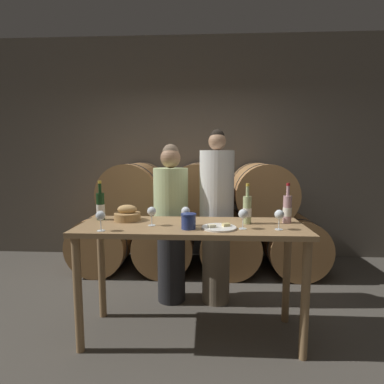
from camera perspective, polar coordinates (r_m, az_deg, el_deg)
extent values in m
plane|color=#4C473F|center=(2.80, -0.14, -25.53)|extent=(10.00, 10.00, 0.00)
cube|color=#60594F|center=(4.50, 1.30, 8.15)|extent=(10.00, 0.12, 3.20)
cylinder|color=#9E7042|center=(4.28, -16.05, -8.70)|extent=(0.74, 0.96, 0.74)
cylinder|color=#2D2D33|center=(4.00, -17.49, -9.84)|extent=(0.75, 0.02, 0.75)
cylinder|color=#2D2D33|center=(4.56, -14.80, -7.69)|extent=(0.75, 0.02, 0.75)
cylinder|color=#9E7042|center=(4.09, -4.87, -9.17)|extent=(0.74, 0.96, 0.74)
cylinder|color=#2D2D33|center=(3.80, -5.50, -10.45)|extent=(0.75, 0.02, 0.75)
cylinder|color=#2D2D33|center=(4.39, -4.32, -8.07)|extent=(0.75, 0.02, 0.75)
cylinder|color=#9E7042|center=(4.07, 6.94, -9.31)|extent=(0.74, 0.96, 0.74)
cylinder|color=#2D2D33|center=(3.77, 7.27, -10.61)|extent=(0.75, 0.02, 0.75)
cylinder|color=#2D2D33|center=(4.36, 6.65, -8.18)|extent=(0.75, 0.02, 0.75)
cylinder|color=#9E7042|center=(4.21, 18.41, -9.06)|extent=(0.74, 0.96, 0.74)
cylinder|color=#2D2D33|center=(3.92, 19.61, -10.27)|extent=(0.75, 0.02, 0.75)
cylinder|color=#2D2D33|center=(4.49, 17.36, -8.00)|extent=(0.75, 0.02, 0.75)
cylinder|color=#9E7042|center=(4.04, -10.80, 0.15)|extent=(0.74, 0.96, 0.74)
cylinder|color=#2D2D33|center=(3.74, -11.90, -0.41)|extent=(0.75, 0.02, 0.75)
cylinder|color=#2D2D33|center=(4.33, -9.84, 0.63)|extent=(0.75, 0.02, 0.75)
cylinder|color=#9E7042|center=(3.92, 1.04, 0.08)|extent=(0.74, 0.96, 0.74)
cylinder|color=#2D2D33|center=(3.62, 0.88, -0.50)|extent=(0.75, 0.02, 0.75)
cylinder|color=#2D2D33|center=(4.23, 1.17, 0.58)|extent=(0.75, 0.02, 0.75)
cylinder|color=#9E7042|center=(3.98, 13.03, 0.01)|extent=(0.74, 0.96, 0.74)
cylinder|color=#2D2D33|center=(3.69, 13.86, -0.57)|extent=(0.75, 0.02, 0.75)
cylinder|color=#2D2D33|center=(4.29, 12.31, 0.50)|extent=(0.75, 0.02, 0.75)
cylinder|color=#99754C|center=(2.55, -20.90, -17.87)|extent=(0.06, 0.06, 0.91)
cylinder|color=#99754C|center=(2.46, 20.75, -18.77)|extent=(0.06, 0.06, 0.91)
cylinder|color=#99754C|center=(2.98, -16.83, -13.96)|extent=(0.06, 0.06, 0.91)
cylinder|color=#99754C|center=(2.91, 17.59, -14.52)|extent=(0.06, 0.06, 0.91)
cube|color=#99754C|center=(2.43, -0.15, -6.68)|extent=(1.81, 0.63, 0.04)
cylinder|color=#232326|center=(3.20, -3.94, -13.53)|extent=(0.29, 0.29, 0.77)
cylinder|color=beige|center=(3.03, -4.05, -1.20)|extent=(0.35, 0.35, 0.61)
sphere|color=#997051|center=(3.00, -4.11, 6.49)|extent=(0.20, 0.20, 0.20)
sphere|color=#75604C|center=(3.01, -4.09, 7.54)|extent=(0.16, 0.16, 0.16)
cylinder|color=#756651|center=(3.17, 4.60, -12.84)|extent=(0.28, 0.28, 0.87)
cylinder|color=silver|center=(3.00, 4.74, 1.30)|extent=(0.34, 0.34, 0.69)
sphere|color=#997051|center=(2.98, 4.83, 9.56)|extent=(0.17, 0.17, 0.17)
sphere|color=black|center=(3.00, 4.83, 10.47)|extent=(0.14, 0.14, 0.14)
cylinder|color=#193819|center=(2.71, -17.02, -2.64)|extent=(0.07, 0.07, 0.23)
cylinder|color=#193819|center=(2.69, -17.14, 0.69)|extent=(0.03, 0.03, 0.08)
cylinder|color=gold|center=(2.69, -17.18, 1.81)|extent=(0.03, 0.03, 0.02)
cylinder|color=white|center=(2.71, -17.01, -3.03)|extent=(0.07, 0.07, 0.07)
cylinder|color=#ADBC7F|center=(2.48, 10.45, -3.40)|extent=(0.07, 0.07, 0.22)
cylinder|color=#ADBC7F|center=(2.46, 10.53, 0.13)|extent=(0.03, 0.03, 0.08)
cylinder|color=gold|center=(2.46, 10.56, 1.36)|extent=(0.03, 0.03, 0.02)
cylinder|color=white|center=(2.49, 10.45, -3.81)|extent=(0.07, 0.07, 0.07)
cylinder|color=#BC8E93|center=(2.59, 17.69, -3.18)|extent=(0.07, 0.07, 0.23)
cylinder|color=#BC8E93|center=(2.57, 17.82, 0.22)|extent=(0.03, 0.03, 0.08)
cylinder|color=maroon|center=(2.56, 17.86, 1.39)|extent=(0.03, 0.03, 0.02)
cylinder|color=white|center=(2.59, 17.67, -3.57)|extent=(0.07, 0.07, 0.07)
cylinder|color=navy|center=(2.28, -0.67, -5.58)|extent=(0.11, 0.11, 0.12)
cylinder|color=navy|center=(2.27, -0.67, -4.27)|extent=(0.12, 0.12, 0.01)
cylinder|color=#A87F4C|center=(2.63, -12.20, -4.62)|extent=(0.22, 0.22, 0.07)
ellipsoid|color=tan|center=(2.62, -12.24, -3.23)|extent=(0.17, 0.10, 0.08)
cylinder|color=white|center=(2.31, 5.16, -6.77)|extent=(0.27, 0.27, 0.01)
cube|color=#E0CC7F|center=(2.33, 6.50, -6.21)|extent=(0.07, 0.06, 0.02)
cube|color=beige|center=(2.28, 3.79, -6.47)|extent=(0.07, 0.06, 0.02)
cylinder|color=white|center=(2.33, -16.92, -7.06)|extent=(0.06, 0.06, 0.00)
cylinder|color=white|center=(2.32, -16.96, -6.03)|extent=(0.01, 0.01, 0.08)
sphere|color=white|center=(2.31, -17.02, -4.31)|extent=(0.07, 0.07, 0.07)
cylinder|color=white|center=(2.42, -7.65, -6.31)|extent=(0.06, 0.06, 0.00)
cylinder|color=white|center=(2.41, -7.67, -5.32)|extent=(0.01, 0.01, 0.08)
sphere|color=white|center=(2.39, -7.70, -3.65)|extent=(0.07, 0.07, 0.07)
cylinder|color=white|center=(2.40, -1.22, -6.35)|extent=(0.06, 0.06, 0.00)
cylinder|color=white|center=(2.39, -1.22, -5.35)|extent=(0.01, 0.01, 0.08)
sphere|color=white|center=(2.38, -1.22, -3.67)|extent=(0.07, 0.07, 0.07)
cylinder|color=white|center=(2.32, 9.65, -6.89)|extent=(0.06, 0.06, 0.00)
cylinder|color=white|center=(2.31, 9.67, -5.86)|extent=(0.01, 0.01, 0.08)
sphere|color=white|center=(2.30, 9.71, -4.13)|extent=(0.07, 0.07, 0.07)
cylinder|color=white|center=(2.36, 16.19, -6.84)|extent=(0.06, 0.06, 0.00)
cylinder|color=white|center=(2.35, 16.23, -5.83)|extent=(0.01, 0.01, 0.08)
sphere|color=white|center=(2.34, 16.29, -4.12)|extent=(0.07, 0.07, 0.07)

